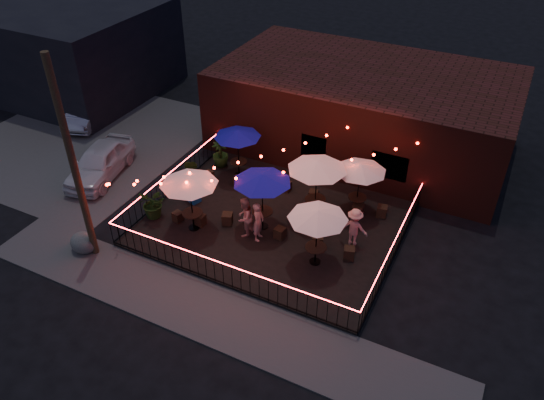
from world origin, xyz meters
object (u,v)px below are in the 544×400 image
(cafe_table_1, at_px, (237,134))
(cooler, at_px, (193,192))
(cafe_table_0, at_px, (189,181))
(cafe_table_4, at_px, (318,215))
(boulder, at_px, (84,243))
(cafe_table_5, at_px, (361,168))
(cafe_table_3, at_px, (317,166))
(cafe_table_2, at_px, (262,179))
(utility_pole, at_px, (74,165))

(cafe_table_1, distance_m, cooler, 3.28)
(cafe_table_0, relative_size, cafe_table_4, 0.90)
(cafe_table_0, distance_m, boulder, 4.74)
(cafe_table_5, height_order, boulder, cafe_table_5)
(cafe_table_4, bearing_deg, cafe_table_5, 85.30)
(cafe_table_4, distance_m, boulder, 9.13)
(cafe_table_1, xyz_separation_m, cafe_table_4, (5.50, -3.95, 0.05))
(cafe_table_3, distance_m, boulder, 9.53)
(cafe_table_1, xyz_separation_m, cooler, (-0.76, -2.70, -1.72))
(cafe_table_3, bearing_deg, cafe_table_0, -143.47)
(cafe_table_3, relative_size, boulder, 2.73)
(cafe_table_2, xyz_separation_m, cafe_table_5, (3.04, 2.71, -0.18))
(utility_pole, relative_size, cafe_table_3, 2.98)
(cooler, distance_m, boulder, 4.94)
(cafe_table_3, relative_size, cooler, 3.14)
(cafe_table_4, height_order, cooler, cafe_table_4)
(utility_pole, bearing_deg, cafe_table_3, 41.05)
(cafe_table_5, bearing_deg, cafe_table_2, -138.22)
(utility_pole, height_order, cafe_table_4, utility_pole)
(cooler, height_order, boulder, cooler)
(cafe_table_2, relative_size, cooler, 2.97)
(cafe_table_1, distance_m, boulder, 7.95)
(cafe_table_0, height_order, cafe_table_5, cafe_table_0)
(cafe_table_0, height_order, boulder, cafe_table_0)
(utility_pole, distance_m, cafe_table_3, 8.99)
(cafe_table_5, bearing_deg, cafe_table_1, 177.76)
(cafe_table_2, xyz_separation_m, cooler, (-3.53, 0.25, -1.89))
(utility_pole, xyz_separation_m, cafe_table_3, (6.69, 5.83, -1.43))
(cafe_table_5, bearing_deg, boulder, -141.09)
(utility_pole, distance_m, cafe_table_5, 10.80)
(cafe_table_0, height_order, cafe_table_2, cafe_table_2)
(cafe_table_2, bearing_deg, boulder, -142.75)
(cafe_table_1, height_order, cafe_table_3, cafe_table_3)
(cafe_table_1, distance_m, cafe_table_3, 4.54)
(cafe_table_4, bearing_deg, cafe_table_0, -176.42)
(utility_pole, height_order, boulder, utility_pole)
(cafe_table_5, height_order, cooler, cafe_table_5)
(cafe_table_1, relative_size, cafe_table_5, 1.00)
(cafe_table_1, xyz_separation_m, cafe_table_3, (4.35, -1.28, 0.27))
(cafe_table_0, xyz_separation_m, cafe_table_5, (5.49, 4.05, -0.16))
(cooler, bearing_deg, cafe_table_1, 93.66)
(cafe_table_3, xyz_separation_m, cooler, (-5.11, -1.41, -1.99))
(cafe_table_1, bearing_deg, cafe_table_5, -2.24)
(cafe_table_2, height_order, cafe_table_3, cafe_table_3)
(cafe_table_1, bearing_deg, cooler, -105.76)
(cafe_table_2, height_order, boulder, cafe_table_2)
(cafe_table_0, xyz_separation_m, cafe_table_3, (4.04, 2.99, 0.13))
(cafe_table_1, bearing_deg, cafe_table_4, -35.68)
(cafe_table_3, distance_m, cafe_table_5, 1.82)
(cafe_table_3, relative_size, cafe_table_5, 1.06)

